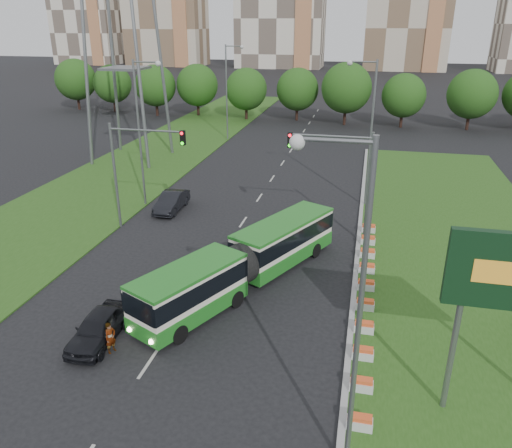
% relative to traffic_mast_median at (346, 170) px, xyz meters
% --- Properties ---
extents(ground, '(360.00, 360.00, 0.00)m').
position_rel_traffic_mast_median_xyz_m(ground, '(-4.78, -10.00, -5.35)').
color(ground, black).
rests_on(ground, ground).
extents(grass_median, '(14.00, 60.00, 0.15)m').
position_rel_traffic_mast_median_xyz_m(grass_median, '(8.22, -2.00, -5.27)').
color(grass_median, '#254F16').
rests_on(grass_median, ground).
extents(median_kerb, '(0.30, 60.00, 0.18)m').
position_rel_traffic_mast_median_xyz_m(median_kerb, '(1.27, -2.00, -5.26)').
color(median_kerb, '#999999').
rests_on(median_kerb, ground).
extents(left_verge, '(12.00, 110.00, 0.10)m').
position_rel_traffic_mast_median_xyz_m(left_verge, '(-22.78, 15.00, -5.30)').
color(left_verge, '#254F16').
rests_on(left_verge, ground).
extents(lane_markings, '(0.20, 100.00, 0.01)m').
position_rel_traffic_mast_median_xyz_m(lane_markings, '(-7.78, 10.00, -5.35)').
color(lane_markings, '#ACABA5').
rests_on(lane_markings, ground).
extents(flower_planters, '(1.10, 20.30, 0.60)m').
position_rel_traffic_mast_median_xyz_m(flower_planters, '(1.92, -8.10, -4.90)').
color(flower_planters, silver).
rests_on(flower_planters, grass_median).
extents(traffic_mast_median, '(5.76, 0.32, 8.00)m').
position_rel_traffic_mast_median_xyz_m(traffic_mast_median, '(0.00, 0.00, 0.00)').
color(traffic_mast_median, slate).
rests_on(traffic_mast_median, ground).
extents(traffic_mast_left, '(5.76, 0.32, 8.00)m').
position_rel_traffic_mast_median_xyz_m(traffic_mast_left, '(-15.16, -1.00, 0.00)').
color(traffic_mast_left, slate).
rests_on(traffic_mast_left, ground).
extents(street_lamps, '(36.00, 60.00, 12.00)m').
position_rel_traffic_mast_median_xyz_m(street_lamps, '(-7.78, 0.00, 0.65)').
color(street_lamps, slate).
rests_on(street_lamps, ground).
extents(tree_line, '(120.00, 8.00, 9.00)m').
position_rel_traffic_mast_median_xyz_m(tree_line, '(5.22, 45.00, -0.85)').
color(tree_line, '#255215').
rests_on(tree_line, ground).
extents(midrise_west, '(22.00, 14.00, 36.00)m').
position_rel_traffic_mast_median_xyz_m(midrise_west, '(-99.78, 140.00, 12.65)').
color(midrise_west, silver).
rests_on(midrise_west, ground).
extents(articulated_bus, '(2.46, 15.76, 2.60)m').
position_rel_traffic_mast_median_xyz_m(articulated_bus, '(-5.44, -7.77, -3.76)').
color(articulated_bus, white).
rests_on(articulated_bus, ground).
extents(car_left_near, '(1.92, 4.50, 1.51)m').
position_rel_traffic_mast_median_xyz_m(car_left_near, '(-10.87, -14.86, -4.59)').
color(car_left_near, black).
rests_on(car_left_near, ground).
extents(car_left_far, '(1.72, 4.76, 1.56)m').
position_rel_traffic_mast_median_xyz_m(car_left_far, '(-14.24, 3.23, -4.57)').
color(car_left_far, black).
rests_on(car_left_far, ground).
extents(pedestrian, '(0.57, 0.68, 1.60)m').
position_rel_traffic_mast_median_xyz_m(pedestrian, '(-9.85, -15.53, -4.55)').
color(pedestrian, gray).
rests_on(pedestrian, ground).
extents(shopping_trolley, '(0.34, 0.36, 0.59)m').
position_rel_traffic_mast_median_xyz_m(shopping_trolley, '(-8.66, -13.82, -5.06)').
color(shopping_trolley, '#F25F0C').
rests_on(shopping_trolley, ground).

